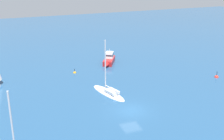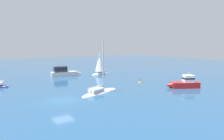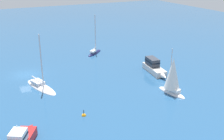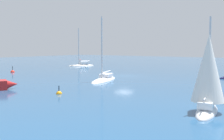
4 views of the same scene
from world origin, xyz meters
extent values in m
plane|color=navy|center=(0.00, 0.00, 0.00)|extent=(160.00, 160.00, 0.00)
ellipsoid|color=white|center=(-6.29, -0.95, 0.00)|extent=(7.54, 3.93, 0.83)
cube|color=silver|center=(-5.45, -0.69, 0.62)|extent=(2.48, 1.88, 0.41)
cylinder|color=silver|center=(-6.99, -1.17, 4.25)|extent=(0.19, 0.19, 7.67)
cylinder|color=silver|center=(-5.41, -0.68, 1.07)|extent=(3.19, 1.12, 0.15)
ellipsoid|color=white|center=(-16.14, -16.91, 0.00)|extent=(4.91, 2.00, 0.89)
cube|color=white|center=(-16.70, -17.00, 0.66)|extent=(1.55, 1.10, 0.44)
cylinder|color=silver|center=(-15.67, -16.84, 3.39)|extent=(0.12, 0.12, 5.88)
cylinder|color=silver|center=(-16.73, -17.01, 1.13)|extent=(2.14, 0.43, 0.10)
cone|color=white|center=(-16.06, -16.90, 2.95)|extent=(2.46, 2.46, 4.41)
cylinder|color=red|center=(-16.14, -16.83, 0.95)|extent=(0.32, 0.32, 1.01)
sphere|color=tan|center=(-16.14, -16.83, 1.58)|extent=(0.24, 0.24, 0.24)
cube|color=#B21E1E|center=(-19.80, 3.98, 0.47)|extent=(4.83, 3.74, 0.95)
cone|color=#B21E1E|center=(-17.35, 2.61, 0.47)|extent=(1.46, 1.38, 0.95)
cube|color=white|center=(-20.29, 4.26, 1.52)|extent=(2.11, 2.01, 1.15)
cube|color=black|center=(-20.29, 4.26, 1.58)|extent=(2.16, 2.06, 0.24)
cylinder|color=silver|center=(-20.29, 4.26, 2.42)|extent=(0.08, 0.08, 0.63)
cube|color=silver|center=(-8.15, -19.36, 0.48)|extent=(5.85, 2.53, 0.95)
cone|color=silver|center=(-11.60, -18.89, 0.48)|extent=(1.53, 1.13, 0.95)
cube|color=#2D333D|center=(-7.36, -19.47, 1.59)|extent=(2.98, 1.80, 1.27)
cube|color=black|center=(-7.36, -19.47, 1.65)|extent=(3.03, 1.84, 0.24)
sphere|color=orange|center=(-16.73, -3.65, 0.00)|extent=(0.55, 0.55, 0.55)
cylinder|color=black|center=(-16.73, -3.65, 0.51)|extent=(0.08, 0.08, 0.48)
camera|label=1|loc=(32.12, -14.50, 18.36)|focal=47.49mm
camera|label=2|loc=(9.95, 25.49, 7.46)|focal=34.03mm
camera|label=3|loc=(-44.73, 6.28, 16.73)|focal=45.32mm
camera|label=4|loc=(-34.22, -22.09, 4.33)|focal=43.89mm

